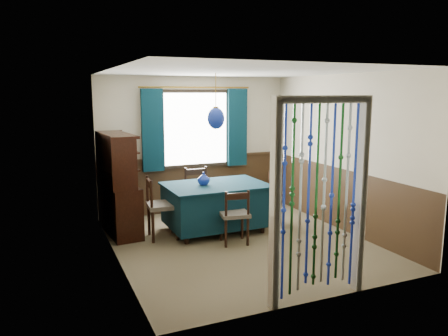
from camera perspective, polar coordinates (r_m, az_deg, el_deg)
name	(u,v)px	position (r m, az deg, el deg)	size (l,w,h in m)	color
floor	(240,242)	(6.62, 2.15, -9.67)	(4.00, 4.00, 0.00)	brown
ceiling	(242,71)	(6.24, 2.30, 12.51)	(4.00, 4.00, 0.00)	silver
wall_back	(195,145)	(8.15, -3.82, 3.06)	(3.60, 3.60, 0.00)	beige
wall_front	(324,187)	(4.61, 12.93, -2.40)	(3.60, 3.60, 0.00)	beige
wall_left	(114,168)	(5.78, -14.12, 0.00)	(4.00, 4.00, 0.00)	beige
wall_right	(342,153)	(7.26, 15.18, 1.91)	(4.00, 4.00, 0.00)	beige
wainscot_back	(196,184)	(8.25, -3.73, -2.13)	(3.60, 3.60, 0.00)	#392615
wainscot_front	(320,255)	(4.84, 12.48, -11.08)	(3.60, 3.60, 0.00)	#392615
wainscot_left	(118,224)	(5.95, -13.67, -7.12)	(4.00, 4.00, 0.00)	#392615
wainscot_right	(339,198)	(7.39, 14.83, -3.87)	(4.00, 4.00, 0.00)	#392615
window	(196,129)	(8.07, -3.73, 5.13)	(1.32, 0.12, 1.42)	black
doorway	(320,204)	(4.71, 12.41, -4.64)	(1.16, 0.12, 2.18)	silver
dining_table	(216,204)	(7.02, -1.04, -4.72)	(1.61, 1.13, 0.77)	#0A2733
chair_near	(235,215)	(6.43, 1.42, -6.12)	(0.47, 0.45, 0.83)	black
chair_far	(199,193)	(7.58, -3.30, -3.30)	(0.46, 0.44, 0.92)	black
chair_left	(161,206)	(6.73, -8.29, -4.94)	(0.49, 0.51, 0.95)	black
chair_right	(268,197)	(7.40, 5.74, -3.83)	(0.45, 0.47, 0.88)	black
sideboard	(119,198)	(7.11, -13.60, -3.85)	(0.52, 1.24, 1.59)	black
pendant_lamp	(216,118)	(6.80, -1.08, 6.52)	(0.27, 0.27, 0.85)	olive
vase_table	(204,179)	(6.88, -2.68, -1.45)	(0.18, 0.18, 0.19)	navy
bowl_shelf	(125,166)	(6.72, -12.85, 0.21)	(0.23, 0.23, 0.06)	beige
vase_sideboard	(119,175)	(7.26, -13.54, -0.86)	(0.20, 0.20, 0.20)	beige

